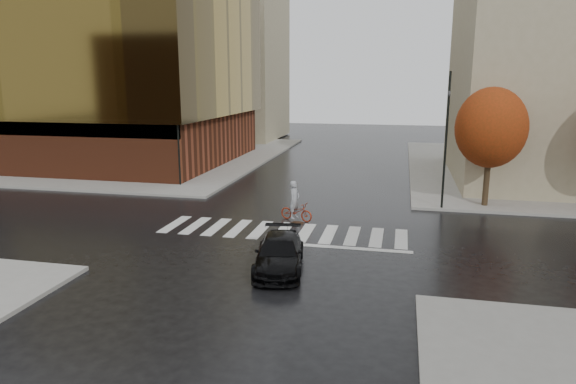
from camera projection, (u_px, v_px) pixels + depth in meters
name	position (u px, v px, depth m)	size (l,w,h in m)	color
ground	(280.00, 234.00, 23.79)	(120.00, 120.00, 0.00)	black
sidewalk_nw	(115.00, 155.00, 48.25)	(30.00, 30.00, 0.15)	gray
crosswalk	(283.00, 231.00, 24.27)	(12.00, 3.00, 0.01)	silver
office_glass	(78.00, 64.00, 43.81)	(27.00, 19.00, 16.00)	#612B17
building_nw_far	(221.00, 52.00, 60.25)	(14.00, 12.00, 20.00)	gray
tree_ne_a	(491.00, 128.00, 27.76)	(3.80, 3.80, 6.50)	#302415
sedan	(279.00, 254.00, 19.29)	(1.75, 4.32, 1.25)	black
cyclist	(296.00, 207.00, 25.98)	(1.90, 1.18, 2.04)	maroon
traffic_light_nw	(178.00, 123.00, 33.36)	(0.19, 0.16, 7.22)	black
traffic_light_ne	(447.00, 132.00, 27.25)	(0.16, 0.19, 7.30)	black
fire_hydrant	(173.00, 175.00, 35.32)	(0.28, 0.28, 0.80)	#B87B0A
manhole	(297.00, 223.00, 25.61)	(0.69, 0.69, 0.01)	#3D2415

